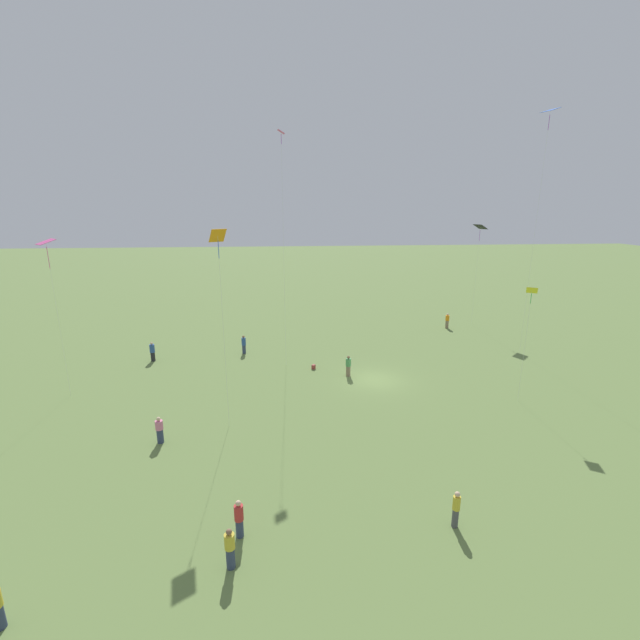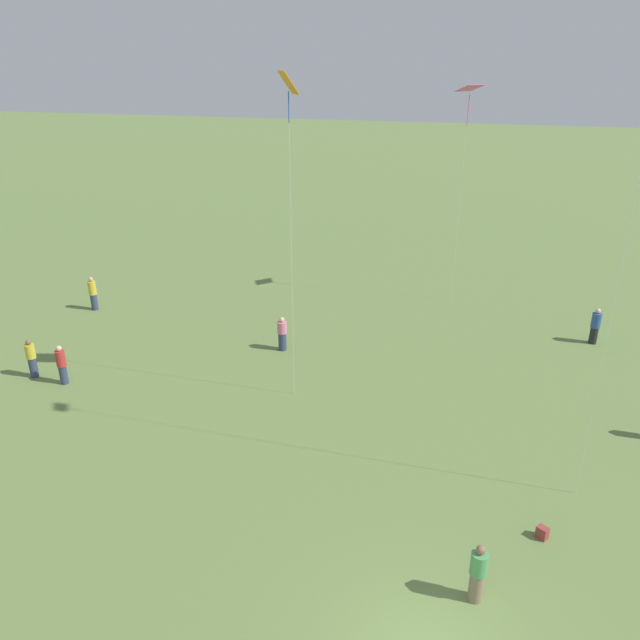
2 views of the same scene
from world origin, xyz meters
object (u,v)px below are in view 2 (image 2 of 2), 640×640
object	(u,v)px
person_5	(595,326)
person_7	(93,294)
person_2	(32,358)
picnic_bag_0	(542,533)
kite_6	(470,95)
person_3	(62,365)
kite_1	(289,98)
person_4	(282,334)
person_1	(478,574)

from	to	relation	value
person_5	person_7	size ratio (longest dim) A/B	0.96
person_2	picnic_bag_0	xyz separation A→B (m)	(-4.85, -20.85, -0.70)
kite_6	picnic_bag_0	size ratio (longest dim) A/B	28.98
person_3	person_7	bearing A→B (deg)	-58.09
person_2	picnic_bag_0	distance (m)	21.42
person_2	person_7	world-z (taller)	person_7
person_3	person_7	xyz separation A→B (m)	(7.69, 3.45, 0.05)
person_3	kite_1	bearing A→B (deg)	-163.19
person_4	person_5	bearing A→B (deg)	-118.53
person_2	picnic_bag_0	world-z (taller)	person_2
person_7	kite_1	distance (m)	18.11
picnic_bag_0	person_5	bearing A→B (deg)	-12.90
person_1	person_5	xyz separation A→B (m)	(17.29, -5.18, 0.02)
person_5	picnic_bag_0	world-z (taller)	person_5
person_1	person_2	world-z (taller)	person_2
person_3	kite_1	size ratio (longest dim) A/B	0.14
person_4	person_1	bearing A→B (deg)	170.21
person_3	person_4	distance (m)	9.75
person_7	person_1	bearing A→B (deg)	-164.41
person_3	person_5	xyz separation A→B (m)	(9.87, -22.54, 0.01)
person_2	person_4	xyz separation A→B (m)	(5.24, -9.72, -0.07)
person_1	person_7	distance (m)	25.72
person_3	kite_6	bearing A→B (deg)	-130.24
person_1	person_5	world-z (taller)	person_5
kite_1	person_7	bearing A→B (deg)	77.52
kite_1	picnic_bag_0	xyz separation A→B (m)	(-6.21, -9.40, -11.46)
person_2	person_4	distance (m)	11.04
person_4	picnic_bag_0	bearing A→B (deg)	-177.80
person_2	person_5	distance (m)	26.04
person_2	person_5	world-z (taller)	person_5
person_4	picnic_bag_0	world-z (taller)	person_4
person_2	person_7	distance (m)	7.70
picnic_bag_0	kite_1	bearing A→B (deg)	56.54
picnic_bag_0	person_4	bearing A→B (deg)	47.79
person_1	picnic_bag_0	world-z (taller)	person_1
picnic_bag_0	person_2	bearing A→B (deg)	76.89
person_2	kite_1	distance (m)	15.77
person_3	person_5	world-z (taller)	person_5
picnic_bag_0	kite_6	bearing A→B (deg)	11.21
person_4	person_7	bearing A→B (deg)	33.35
person_1	kite_6	bearing A→B (deg)	109.93
person_3	kite_6	size ratio (longest dim) A/B	0.15
kite_1	picnic_bag_0	world-z (taller)	kite_1
person_1	person_3	world-z (taller)	person_3
person_7	kite_1	world-z (taller)	kite_1
person_3	person_2	bearing A→B (deg)	0.74
kite_1	picnic_bag_0	size ratio (longest dim) A/B	31.30
person_2	kite_1	size ratio (longest dim) A/B	0.14
person_2	kite_1	bearing A→B (deg)	-0.21
person_1	person_3	xyz separation A→B (m)	(7.42, 17.37, 0.01)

